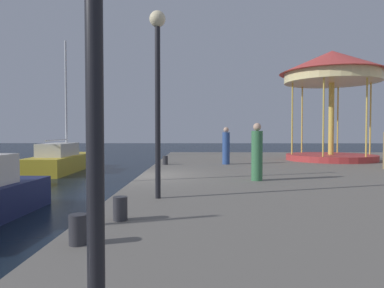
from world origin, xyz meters
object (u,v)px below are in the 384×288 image
Objects in this scene: bollard_south at (120,209)px; person_mid_promenade at (257,154)px; bollard_north at (78,229)px; sailboat_yellow at (62,160)px; bollard_center at (165,160)px; person_near_carousel at (226,147)px; lamp_post_mid_promenade at (158,70)px; carousel at (332,78)px.

person_mid_promenade is at bearing 58.17° from bollard_south.
bollard_north is at bearing -102.03° from bollard_south.
sailboat_yellow is 19.27× the size of bollard_center.
bollard_south and bollard_north have the same top height.
lamp_post_mid_promenade is at bearing -104.44° from person_near_carousel.
sailboat_yellow is 19.27× the size of bollard_north.
carousel is 1.37× the size of lamp_post_mid_promenade.
carousel is at bearing 17.64° from bollard_center.
lamp_post_mid_promenade is at bearing -125.73° from carousel.
carousel is 3.34× the size of person_near_carousel.
person_mid_promenade is at bearing -84.71° from person_near_carousel.
lamp_post_mid_promenade is 3.37m from bollard_south.
sailboat_yellow is at bearing 173.60° from carousel.
bollard_south is 0.23× the size of person_near_carousel.
sailboat_yellow reaches higher than bollard_north.
bollard_center is 10.28m from bollard_south.
sailboat_yellow reaches higher than person_near_carousel.
sailboat_yellow is 15.59m from carousel.
bollard_center is 6.24m from person_mid_promenade.
sailboat_yellow reaches higher than bollard_south.
bollard_center and bollard_south have the same top height.
sailboat_yellow is 16.04m from bollard_south.
bollard_north is at bearing -101.66° from lamp_post_mid_promenade.
sailboat_yellow is at bearing 114.20° from bollard_south.
bollard_center is at bearing 94.07° from lamp_post_mid_promenade.
person_mid_promenade reaches higher than person_near_carousel.
bollard_center is 11.57m from bollard_north.
lamp_post_mid_promenade is at bearing -61.00° from sailboat_yellow.
person_near_carousel is at bearing 75.56° from lamp_post_mid_promenade.
carousel reaches higher than bollard_north.
bollard_south is 0.23× the size of person_mid_promenade.
carousel is at bearing 23.29° from person_near_carousel.
sailboat_yellow reaches higher than lamp_post_mid_promenade.
lamp_post_mid_promenade is at bearing -132.18° from person_mid_promenade.
lamp_post_mid_promenade is 9.00m from person_near_carousel.
lamp_post_mid_promenade reaches higher than bollard_center.
person_near_carousel is at bearing 76.34° from bollard_north.
person_mid_promenade is at bearing -123.00° from carousel.
bollard_south is (0.18, -10.27, 0.00)m from bollard_center.
bollard_center is 1.00× the size of bollard_north.
person_mid_promenade is at bearing -58.08° from bollard_center.
carousel is at bearing 57.44° from bollard_south.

